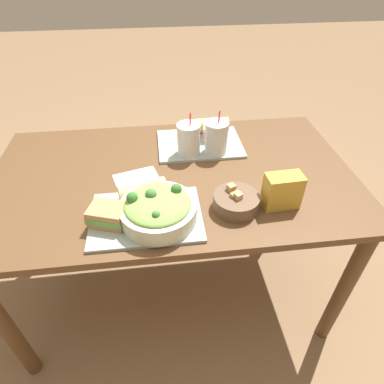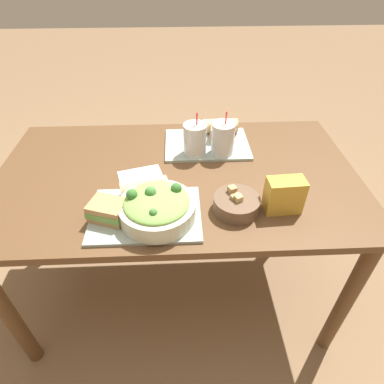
% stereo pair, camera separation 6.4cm
% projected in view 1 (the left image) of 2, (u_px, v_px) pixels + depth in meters
% --- Properties ---
extents(ground_plane, '(12.00, 12.00, 0.00)m').
position_uv_depth(ground_plane, '(178.00, 283.00, 1.79)').
color(ground_plane, '#846647').
extents(dining_table, '(1.47, 0.85, 0.76)m').
position_uv_depth(dining_table, '(173.00, 192.00, 1.37)').
color(dining_table, brown).
rests_on(dining_table, ground_plane).
extents(tray_near, '(0.38, 0.28, 0.01)m').
position_uv_depth(tray_near, '(146.00, 217.00, 1.10)').
color(tray_near, '#99A89E').
rests_on(tray_near, dining_table).
extents(tray_far, '(0.38, 0.28, 0.01)m').
position_uv_depth(tray_far, '(200.00, 144.00, 1.48)').
color(tray_far, '#99A89E').
rests_on(tray_far, dining_table).
extents(salad_bowl, '(0.26, 0.26, 0.11)m').
position_uv_depth(salad_bowl, '(158.00, 208.00, 1.06)').
color(salad_bowl, beige).
rests_on(salad_bowl, tray_near).
extents(soup_bowl, '(0.16, 0.16, 0.08)m').
position_uv_depth(soup_bowl, '(236.00, 201.00, 1.13)').
color(soup_bowl, brown).
rests_on(soup_bowl, dining_table).
extents(sandwich_near, '(0.15, 0.13, 0.06)m').
position_uv_depth(sandwich_near, '(108.00, 215.00, 1.06)').
color(sandwich_near, tan).
rests_on(sandwich_near, tray_near).
extents(baguette_near, '(0.18, 0.10, 0.07)m').
position_uv_depth(baguette_near, '(143.00, 190.00, 1.15)').
color(baguette_near, '#DBBC84').
rests_on(baguette_near, tray_near).
extents(sandwich_far, '(0.13, 0.11, 0.06)m').
position_uv_depth(sandwich_far, '(215.00, 132.00, 1.49)').
color(sandwich_far, tan).
rests_on(sandwich_far, tray_far).
extents(baguette_far, '(0.16, 0.07, 0.07)m').
position_uv_depth(baguette_far, '(212.00, 125.00, 1.53)').
color(baguette_far, '#DBBC84').
rests_on(baguette_far, tray_far).
extents(drink_cup_dark, '(0.10, 0.10, 0.19)m').
position_uv_depth(drink_cup_dark, '(189.00, 140.00, 1.36)').
color(drink_cup_dark, silver).
rests_on(drink_cup_dark, tray_far).
extents(drink_cup_red, '(0.10, 0.10, 0.19)m').
position_uv_depth(drink_cup_red, '(216.00, 138.00, 1.37)').
color(drink_cup_red, silver).
rests_on(drink_cup_red, tray_far).
extents(chip_bag, '(0.13, 0.08, 0.13)m').
position_uv_depth(chip_bag, '(282.00, 191.00, 1.12)').
color(chip_bag, gold).
rests_on(chip_bag, dining_table).
extents(napkin_folded, '(0.20, 0.16, 0.00)m').
position_uv_depth(napkin_folded, '(137.00, 179.00, 1.28)').
color(napkin_folded, white).
rests_on(napkin_folded, dining_table).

